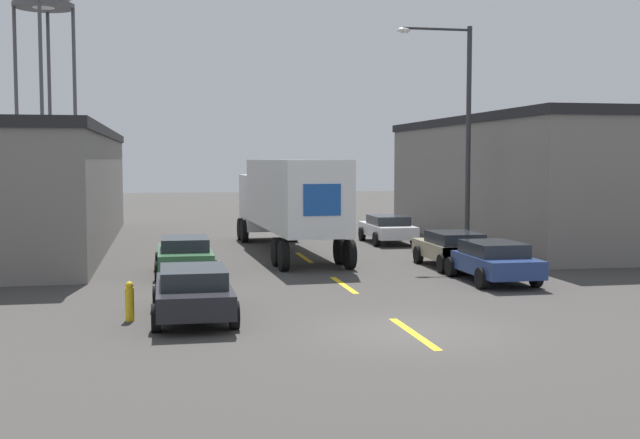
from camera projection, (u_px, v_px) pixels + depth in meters
ground_plane at (410, 331)px, 18.60m from camera, size 160.00×160.00×0.00m
road_centerline at (344, 285)px, 25.46m from camera, size 0.20×17.92×0.01m
warehouse_left at (8, 188)px, 36.23m from camera, size 9.19×24.15×5.37m
warehouse_right at (532, 179)px, 39.10m from camera, size 8.40×19.78×6.00m
semi_truck at (287, 197)px, 34.20m from camera, size 3.19×13.38×3.97m
parked_car_right_mid at (453, 248)px, 29.55m from camera, size 2.03×4.34×1.32m
parked_car_right_far at (387, 228)px, 38.21m from camera, size 2.03×4.34×1.32m
parked_car_left_near at (193, 291)px, 19.93m from camera, size 2.03×4.34×1.32m
parked_car_right_near at (492, 260)px, 26.08m from camera, size 2.03×4.34×1.32m
parked_car_left_far at (185, 254)px, 27.63m from camera, size 2.03×4.34×1.32m
street_lamp at (460, 124)px, 32.76m from camera, size 3.18×0.32×9.38m
fire_hydrant at (130, 301)px, 19.77m from camera, size 0.22×0.22×0.98m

